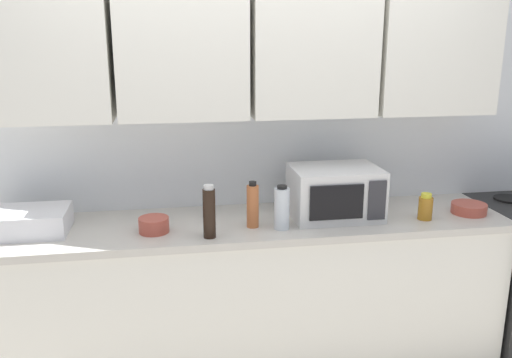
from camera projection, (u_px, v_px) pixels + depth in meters
The scene contains 10 objects.
wall_back_with_cabinets at pixel (246, 91), 2.99m from camera, with size 3.68×0.38×2.60m.
counter_run at pixel (253, 295), 3.06m from camera, with size 2.81×0.63×0.90m.
microwave at pixel (335, 192), 2.98m from camera, with size 0.48×0.37×0.28m.
dish_rack at pixel (30, 221), 2.75m from camera, with size 0.38×0.30×0.12m, color silver.
bottle_spice_jar at pixel (253, 206), 2.82m from camera, with size 0.06×0.06×0.25m.
bottle_soy_dark at pixel (209, 212), 2.67m from camera, with size 0.06×0.06×0.27m.
bottle_clear_tall at pixel (282, 208), 2.79m from camera, with size 0.08×0.08×0.23m.
bottle_amber_vinegar at pixel (425, 207), 2.95m from camera, with size 0.08×0.08×0.15m.
bowl_ceramic_small at pixel (154, 225), 2.76m from camera, with size 0.16×0.16×0.08m, color #B24C3D.
bowl_mixing_large at pixel (469, 208), 3.06m from camera, with size 0.20×0.20×0.06m, color #B24C3D.
Camera 1 is at (-0.44, -3.05, 1.88)m, focal length 37.79 mm.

